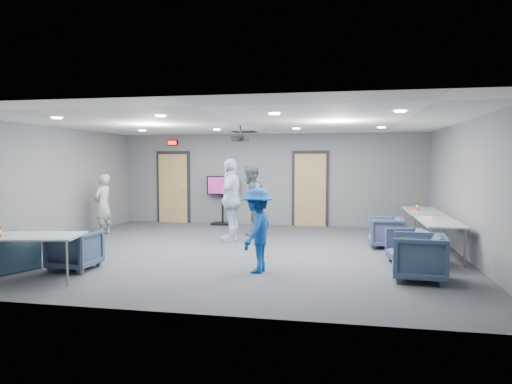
% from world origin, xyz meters
% --- Properties ---
extents(floor, '(9.00, 9.00, 0.00)m').
position_xyz_m(floor, '(0.00, 0.00, 0.00)').
color(floor, '#323439').
rests_on(floor, ground).
extents(ceiling, '(9.00, 9.00, 0.00)m').
position_xyz_m(ceiling, '(0.00, 0.00, 2.70)').
color(ceiling, white).
rests_on(ceiling, wall_back).
extents(wall_back, '(9.00, 0.02, 2.70)m').
position_xyz_m(wall_back, '(0.00, 4.00, 1.35)').
color(wall_back, slate).
rests_on(wall_back, floor).
extents(wall_front, '(9.00, 0.02, 2.70)m').
position_xyz_m(wall_front, '(0.00, -4.00, 1.35)').
color(wall_front, slate).
rests_on(wall_front, floor).
extents(wall_left, '(0.02, 8.00, 2.70)m').
position_xyz_m(wall_left, '(-4.50, 0.00, 1.35)').
color(wall_left, slate).
rests_on(wall_left, floor).
extents(wall_right, '(0.02, 8.00, 2.70)m').
position_xyz_m(wall_right, '(4.50, 0.00, 1.35)').
color(wall_right, slate).
rests_on(wall_right, floor).
extents(door_left, '(1.06, 0.17, 2.24)m').
position_xyz_m(door_left, '(-3.00, 3.95, 1.07)').
color(door_left, black).
rests_on(door_left, wall_back).
extents(door_right, '(1.06, 0.17, 2.24)m').
position_xyz_m(door_right, '(1.20, 3.95, 1.07)').
color(door_right, black).
rests_on(door_right, wall_back).
extents(exit_sign, '(0.32, 0.08, 0.16)m').
position_xyz_m(exit_sign, '(-3.00, 3.93, 2.45)').
color(exit_sign, black).
rests_on(exit_sign, wall_back).
extents(hvac_diffuser, '(0.60, 0.60, 0.03)m').
position_xyz_m(hvac_diffuser, '(-0.50, 2.80, 2.69)').
color(hvac_diffuser, black).
rests_on(hvac_diffuser, ceiling).
extents(downlights, '(6.18, 3.78, 0.02)m').
position_xyz_m(downlights, '(0.00, 0.00, 2.68)').
color(downlights, white).
rests_on(downlights, ceiling).
extents(person_a, '(0.45, 0.62, 1.57)m').
position_xyz_m(person_a, '(-3.90, 1.34, 0.78)').
color(person_a, '#9FA19E').
rests_on(person_a, floor).
extents(person_b, '(0.74, 0.92, 1.82)m').
position_xyz_m(person_b, '(-0.21, 2.14, 0.91)').
color(person_b, slate).
rests_on(person_b, floor).
extents(person_c, '(0.56, 1.18, 1.96)m').
position_xyz_m(person_c, '(-0.47, 1.14, 0.98)').
color(person_c, silver).
rests_on(person_c, floor).
extents(person_d, '(0.67, 1.01, 1.45)m').
position_xyz_m(person_d, '(0.69, -1.73, 0.73)').
color(person_d, '#174596').
rests_on(person_d, floor).
extents(chair_right_a, '(0.75, 0.73, 0.67)m').
position_xyz_m(chair_right_a, '(3.08, 0.96, 0.34)').
color(chair_right_a, '#3C4968').
rests_on(chair_right_a, floor).
extents(chair_right_b, '(0.87, 0.85, 0.65)m').
position_xyz_m(chair_right_b, '(3.35, -0.66, 0.33)').
color(chair_right_b, '#3A4664').
rests_on(chair_right_b, floor).
extents(chair_right_c, '(0.91, 0.89, 0.75)m').
position_xyz_m(chair_right_c, '(3.33, -1.79, 0.38)').
color(chair_right_c, '#3A4965').
rests_on(chair_right_c, floor).
extents(chair_front_a, '(0.76, 0.78, 0.69)m').
position_xyz_m(chair_front_a, '(-2.49, -2.14, 0.34)').
color(chair_front_a, '#384B60').
rests_on(chair_front_a, floor).
extents(chair_front_b, '(1.22, 1.16, 0.62)m').
position_xyz_m(chair_front_b, '(-3.67, -2.40, 0.31)').
color(chair_front_b, '#395063').
rests_on(chair_front_b, floor).
extents(table_right_a, '(0.76, 1.81, 0.73)m').
position_xyz_m(table_right_a, '(4.00, 1.96, 0.69)').
color(table_right_a, '#A8ABAD').
rests_on(table_right_a, floor).
extents(table_right_b, '(0.72, 1.73, 0.73)m').
position_xyz_m(table_right_b, '(4.00, 0.06, 0.68)').
color(table_right_b, '#A8ABAD').
rests_on(table_right_b, floor).
extents(table_front_left, '(2.09, 1.21, 0.73)m').
position_xyz_m(table_front_left, '(-2.94, -3.00, 0.69)').
color(table_front_left, '#A8ABAD').
rests_on(table_front_left, floor).
extents(bottle_right, '(0.07, 0.07, 0.26)m').
position_xyz_m(bottle_right, '(3.89, 2.09, 0.83)').
color(bottle_right, brown).
rests_on(bottle_right, table_right_a).
extents(snack_box, '(0.21, 0.18, 0.04)m').
position_xyz_m(snack_box, '(3.82, 2.02, 0.75)').
color(snack_box, '#D74435').
rests_on(snack_box, table_right_a).
extents(wrapper, '(0.26, 0.20, 0.05)m').
position_xyz_m(wrapper, '(3.81, 0.35, 0.76)').
color(wrapper, white).
rests_on(wrapper, table_right_b).
extents(tv_stand, '(0.95, 0.45, 1.45)m').
position_xyz_m(tv_stand, '(-1.38, 3.75, 0.82)').
color(tv_stand, black).
rests_on(tv_stand, floor).
extents(projector, '(0.37, 0.34, 0.35)m').
position_xyz_m(projector, '(-0.11, 0.56, 2.41)').
color(projector, black).
rests_on(projector, ceiling).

